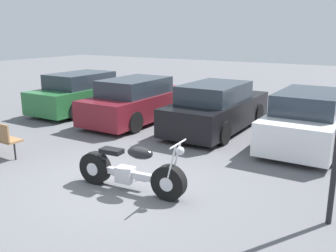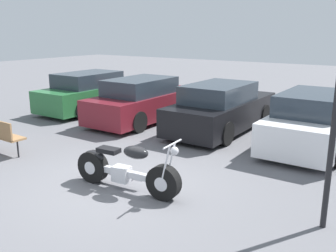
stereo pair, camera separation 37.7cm
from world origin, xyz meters
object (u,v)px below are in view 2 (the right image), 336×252
at_px(parked_car_green, 93,92).
at_px(parked_car_white, 315,121).
at_px(parked_car_black, 222,109).
at_px(parked_car_maroon, 144,101).
at_px(motorcycle, 125,169).

xyz_separation_m(parked_car_green, parked_car_white, (8.19, -0.08, 0.00)).
bearing_deg(parked_car_black, parked_car_green, 180.00).
relative_size(parked_car_green, parked_car_maroon, 1.00).
distance_m(motorcycle, parked_car_white, 5.46).
bearing_deg(parked_car_black, motorcycle, -84.82).
bearing_deg(parked_car_white, parked_car_maroon, -177.73).
xyz_separation_m(parked_car_green, parked_car_maroon, (2.73, -0.29, 0.00)).
bearing_deg(parked_car_green, parked_car_maroon, -6.13).
bearing_deg(parked_car_maroon, motorcycle, -56.10).
xyz_separation_m(motorcycle, parked_car_black, (-0.46, 5.03, 0.27)).
xyz_separation_m(parked_car_black, parked_car_white, (2.73, -0.08, 0.00)).
bearing_deg(parked_car_green, parked_car_black, -0.00).
distance_m(parked_car_green, parked_car_black, 5.46).
bearing_deg(motorcycle, parked_car_green, 139.60).
height_order(parked_car_green, parked_car_maroon, same).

